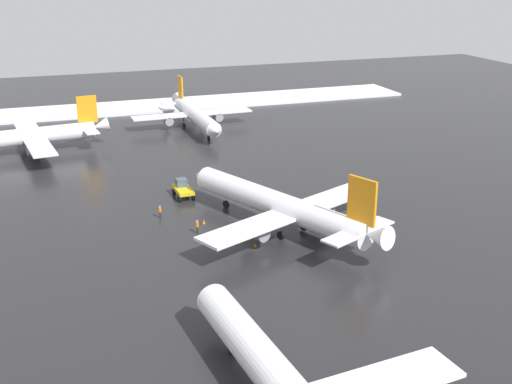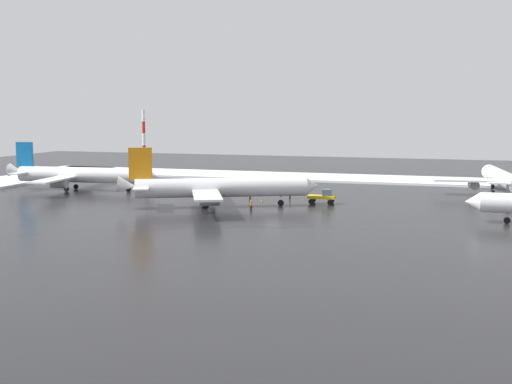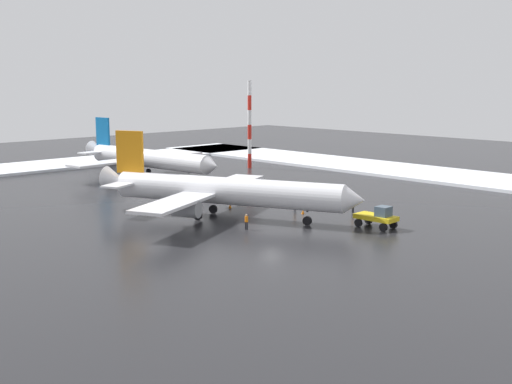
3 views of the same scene
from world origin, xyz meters
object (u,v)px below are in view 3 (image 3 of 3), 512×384
Objects in this scene: ground_crew_beside_wing at (246,221)px; ground_crew_mid_apron at (353,205)px; airplane_distant_tail at (221,191)px; antenna_mast at (250,125)px; pushback_tug at (378,216)px; traffic_cone_near_nose at (230,206)px; ground_crew_by_nose_gear at (295,201)px; airplane_parked_portside at (147,158)px; traffic_cone_mid_line at (303,212)px.

ground_crew_mid_apron is at bearing -33.23° from ground_crew_beside_wing.
airplane_distant_tail is 1.97× the size of antenna_mast.
pushback_tug is 20.09m from traffic_cone_near_nose.
ground_crew_mid_apron is at bearing -50.84° from ground_crew_by_nose_gear.
airplane_distant_tail reaches higher than pushback_tug.
ground_crew_mid_apron is (-6.47, -3.39, 0.00)m from ground_crew_by_nose_gear.
ground_crew_beside_wing is (-6.50, 1.99, -2.30)m from airplane_distant_tail.
airplane_parked_portside reaches higher than traffic_cone_near_nose.
antenna_mast is 38.86m from traffic_cone_near_nose.
traffic_cone_near_nose is at bearing 132.70° from antenna_mast.
ground_crew_beside_wing reaches higher than traffic_cone_near_nose.
pushback_tug is 8.36m from ground_crew_mid_apron.
airplane_parked_portside is 18.70× the size of ground_crew_mid_apron.
traffic_cone_near_nose is at bearing 32.41° from ground_crew_beside_wing.
traffic_cone_mid_line is at bearing -11.81° from airplane_parked_portside.
airplane_parked_portside is 18.70× the size of ground_crew_by_nose_gear.
airplane_distant_tail is 10.71m from ground_crew_by_nose_gear.
pushback_tug is at bearing 152.31° from antenna_mast.
antenna_mast reaches higher than ground_crew_beside_wing.
antenna_mast is at bearing 108.04° from airplane_distant_tail.
ground_crew_by_nose_gear is 7.31m from ground_crew_mid_apron.
airplane_distant_tail is 44.35m from antenna_mast.
airplane_distant_tail is 0.99× the size of airplane_parked_portside.
pushback_tug reaches higher than ground_crew_by_nose_gear.
ground_crew_beside_wing is at bearing -41.05° from airplane_distant_tail.
ground_crew_beside_wing is 0.11× the size of antenna_mast.
airplane_parked_portside is 42.70m from ground_crew_mid_apron.
airplane_distant_tail is 18.34m from pushback_tug.
airplane_parked_portside is at bearing -15.03° from traffic_cone_near_nose.
airplane_distant_tail is 57.28× the size of traffic_cone_mid_line.
airplane_distant_tail is at bearing 167.27° from ground_crew_mid_apron.
antenna_mast is at bearing -34.77° from traffic_cone_mid_line.
pushback_tug is at bearing -168.12° from traffic_cone_near_nose.
antenna_mast is 29.07× the size of traffic_cone_mid_line.
airplane_parked_portside is 39.18m from traffic_cone_mid_line.
airplane_parked_portside reaches higher than pushback_tug.
airplane_parked_portside is 49.76m from pushback_tug.
traffic_cone_near_nose is (-29.95, 8.04, -2.86)m from airplane_parked_portside.
pushback_tug is at bearing -10.20° from airplane_parked_portside.
ground_crew_beside_wing reaches higher than traffic_cone_mid_line.
airplane_parked_portside is 20.94m from antenna_mast.
pushback_tug is 10.77m from traffic_cone_mid_line.
airplane_parked_portside is (33.65, -12.79, -0.13)m from airplane_distant_tail.
ground_crew_by_nose_gear is 39.84m from antenna_mast.
ground_crew_by_nose_gear is 8.27m from traffic_cone_near_nose.
traffic_cone_mid_line is at bearing 145.23° from antenna_mast.
airplane_distant_tail is 18.42× the size of ground_crew_mid_apron.
airplane_distant_tail is 16.42m from ground_crew_mid_apron.
pushback_tug is at bearing -65.03° from ground_crew_beside_wing.
ground_crew_by_nose_gear is at bearing 144.82° from antenna_mast.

